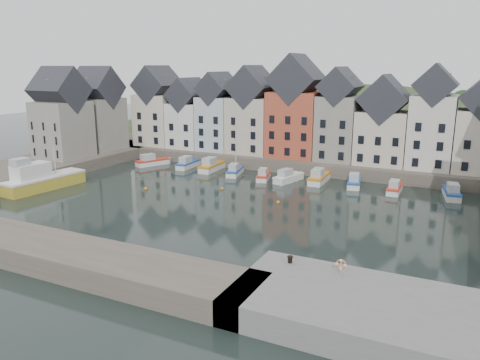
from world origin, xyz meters
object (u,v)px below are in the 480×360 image
Objects in this scene: life_ring_post at (341,265)px; boat_d at (235,171)px; boat_a at (152,162)px; large_vessel at (41,180)px; mooring_bollard at (290,259)px.

boat_d is at bearing 127.54° from life_ring_post.
boat_a is 17.12m from boat_d.
large_vessel is at bearing -75.65° from boat_a.
boat_a is 21.65m from large_vessel.
life_ring_post reaches higher than boat_a.
mooring_bollard is at bearing -11.16° from large_vessel.
life_ring_post is at bearing -10.25° from large_vessel.
large_vessel reaches higher than boat_a.
mooring_bollard is at bearing 173.68° from life_ring_post.
mooring_bollard is (22.19, -33.99, 1.60)m from boat_d.
large_vessel is 49.44m from life_ring_post.
large_vessel is (-21.08, -21.03, 0.79)m from boat_d.
mooring_bollard is (39.32, -34.24, 1.60)m from boat_a.
large_vessel is at bearing 164.22° from life_ring_post.
boat_d is 40.63m from mooring_bollard.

